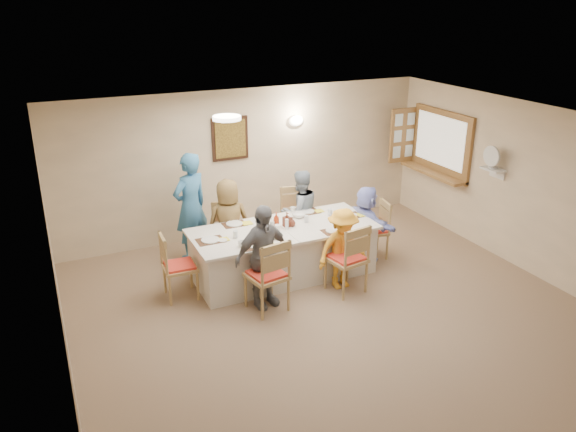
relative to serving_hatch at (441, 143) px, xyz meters
name	(u,v)px	position (x,y,z in m)	size (l,w,h in m)	color
ground	(349,328)	(-3.21, -2.40, -1.50)	(7.00, 7.00, 0.00)	#7A5F47
room_walls	(354,216)	(-3.21, -2.40, 0.01)	(7.00, 7.00, 7.00)	#BEAA8D
wall_picture	(230,139)	(-3.51, 1.06, 0.20)	(0.62, 0.05, 0.72)	black
wall_sconce	(296,121)	(-2.31, 1.04, 0.40)	(0.26, 0.09, 0.18)	white
ceiling_light	(227,118)	(-4.21, -0.90, 0.97)	(0.36, 0.36, 0.05)	white
serving_hatch	(441,143)	(0.00, 0.00, 0.00)	(0.06, 1.50, 1.15)	olive
hatch_sill	(433,173)	(-0.12, 0.00, -0.53)	(0.30, 1.50, 0.05)	olive
shutter_door	(403,135)	(-0.26, 0.76, 0.00)	(0.55, 0.04, 1.00)	olive
fan_shelf	(493,169)	(-0.08, -1.35, -0.10)	(0.22, 0.36, 0.03)	white
desk_fan	(493,160)	(-0.11, -1.35, 0.05)	(0.30, 0.30, 0.28)	#A5A5A8
dining_table	(283,252)	(-3.36, -0.73, -1.12)	(2.69, 1.14, 0.76)	silver
chair_back_left	(227,233)	(-3.96, 0.07, -1.03)	(0.45, 0.45, 0.93)	tan
chair_back_right	(297,219)	(-2.76, 0.07, -1.00)	(0.48, 0.48, 1.01)	tan
chair_front_left	(267,274)	(-3.96, -1.53, -0.98)	(0.50, 0.50, 1.04)	tan
chair_front_right	(346,257)	(-2.76, -1.53, -0.99)	(0.49, 0.49, 1.03)	tan
chair_left_end	(180,265)	(-4.91, -0.73, -1.02)	(0.46, 0.46, 0.95)	tan
chair_right_end	(373,229)	(-1.81, -0.73, -1.04)	(0.44, 0.44, 0.92)	tan
diner_back_left	(229,223)	(-3.96, -0.05, -0.81)	(0.69, 0.47, 1.37)	brown
diner_back_right	(300,211)	(-2.76, -0.05, -0.82)	(0.70, 0.57, 1.36)	#8595A7
diner_front_left	(263,257)	(-3.96, -1.41, -0.79)	(0.89, 0.51, 1.43)	slate
diner_front_right	(342,249)	(-2.76, -1.41, -0.91)	(0.80, 0.49, 1.19)	#F5A429
diner_right_end	(366,223)	(-1.94, -0.73, -0.90)	(0.42, 1.13, 1.19)	#9FACFF
caregiver	(191,207)	(-4.41, 0.42, -0.64)	(0.74, 0.64, 1.72)	teal
placemat_fl	(255,246)	(-3.96, -1.15, -0.74)	(0.36, 0.27, 0.01)	#472B19
plate_fl	(255,245)	(-3.96, -1.15, -0.73)	(0.22, 0.22, 0.01)	white
napkin_fl	(269,244)	(-3.78, -1.20, -0.73)	(0.15, 0.15, 0.01)	yellow
placemat_fr	(334,231)	(-2.76, -1.15, -0.74)	(0.33, 0.24, 0.01)	#472B19
plate_fr	(334,230)	(-2.76, -1.15, -0.73)	(0.23, 0.23, 0.01)	white
napkin_fr	(346,230)	(-2.58, -1.20, -0.73)	(0.13, 0.13, 0.01)	yellow
placemat_bl	(234,224)	(-3.96, -0.31, -0.74)	(0.34, 0.25, 0.01)	#472B19
plate_bl	(234,224)	(-3.96, -0.31, -0.73)	(0.24, 0.24, 0.02)	white
napkin_bl	(247,223)	(-3.78, -0.36, -0.73)	(0.15, 0.15, 0.01)	yellow
placemat_br	(307,212)	(-2.76, -0.31, -0.74)	(0.37, 0.27, 0.01)	#472B19
plate_br	(307,211)	(-2.76, -0.31, -0.73)	(0.22, 0.22, 0.01)	white
napkin_br	(319,211)	(-2.58, -0.36, -0.73)	(0.13, 0.13, 0.01)	yellow
placemat_le	(210,241)	(-4.46, -0.73, -0.74)	(0.37, 0.27, 0.01)	#472B19
plate_le	(210,240)	(-4.46, -0.73, -0.73)	(0.25, 0.25, 0.02)	white
napkin_le	(224,239)	(-4.28, -0.78, -0.73)	(0.13, 0.13, 0.01)	yellow
placemat_re	(350,216)	(-2.24, -0.73, -0.74)	(0.35, 0.26, 0.01)	#472B19
plate_re	(350,215)	(-2.24, -0.73, -0.73)	(0.22, 0.22, 0.01)	white
napkin_re	(362,215)	(-2.06, -0.78, -0.73)	(0.15, 0.15, 0.01)	yellow
teacup_a	(242,244)	(-4.13, -1.09, -0.70)	(0.13, 0.13, 0.08)	white
teacup_b	(293,210)	(-2.96, -0.22, -0.70)	(0.10, 0.10, 0.08)	white
bowl_a	(274,236)	(-3.62, -0.99, -0.71)	(0.30, 0.30, 0.06)	white
bowl_b	(299,215)	(-2.97, -0.44, -0.71)	(0.24, 0.24, 0.06)	white
condiment_ketchup	(276,220)	(-3.45, -0.69, -0.62)	(0.11, 0.11, 0.24)	#AD300E
condiment_brown	(287,220)	(-3.29, -0.71, -0.63)	(0.11, 0.12, 0.22)	#582617
condiment_malt	(292,222)	(-3.22, -0.72, -0.67)	(0.14, 0.14, 0.14)	#582617
drinking_glass	(272,225)	(-3.51, -0.68, -0.68)	(0.07, 0.07, 0.11)	silver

